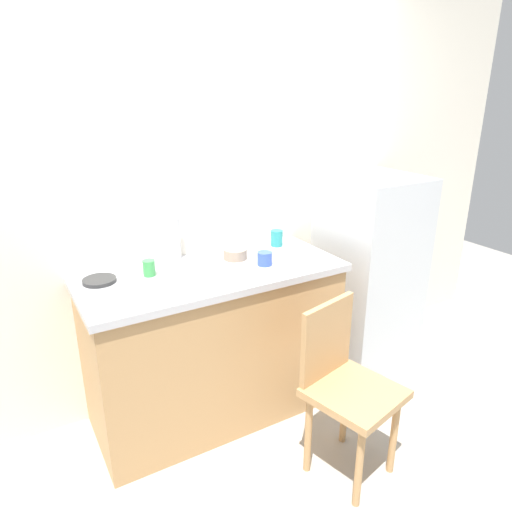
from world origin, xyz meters
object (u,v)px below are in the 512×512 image
Objects in this scene: terracotta_bowl at (236,254)px; cup_blue at (265,258)px; chair at (345,383)px; cup_teal at (277,238)px; cup_green at (149,268)px; hotplate at (99,280)px; refrigerator at (367,272)px.

cup_blue is at bearing -61.40° from terracotta_bowl.
terracotta_bowl is 0.20m from cup_blue.
cup_teal is at bearing 66.06° from chair.
chair is at bearing -50.02° from cup_green.
cup_teal reaches higher than cup_green.
cup_teal is (1.10, 0.03, 0.04)m from hotplate.
cup_blue is (0.86, -0.22, 0.03)m from hotplate.
terracotta_bowl is 0.77m from hotplate.
refrigerator is at bearing -4.20° from hotplate.
refrigerator is at bearing -4.91° from terracotta_bowl.
cup_green is 0.85× the size of cup_teal.
hotplate is at bearing 165.91° from cup_blue.
cup_green is at bearing 164.00° from cup_blue.
refrigerator is at bearing -14.03° from cup_teal.
chair is 0.79m from cup_blue.
chair is at bearing -42.49° from hotplate.
terracotta_bowl is (-0.97, 0.08, 0.29)m from refrigerator.
cup_blue is 0.83× the size of cup_teal.
refrigerator is 15.93× the size of cup_blue.
cup_green is 0.85m from cup_teal.
cup_green is at bearing 179.68° from terracotta_bowl.
cup_teal is (0.24, 0.25, 0.01)m from cup_blue.
cup_green is at bearing 116.52° from chair.
cup_blue is at bearing -16.00° from cup_green.
terracotta_bowl reaches higher than hotplate.
cup_teal is (-0.64, 0.16, 0.31)m from refrigerator.
refrigerator is at bearing 5.70° from cup_blue.
hotplate is 0.26m from cup_green.
chair is 6.53× the size of terracotta_bowl.
chair is at bearing -83.37° from cup_blue.
cup_green is (-0.68, 0.81, 0.46)m from chair.
refrigerator is 7.80× the size of hotplate.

